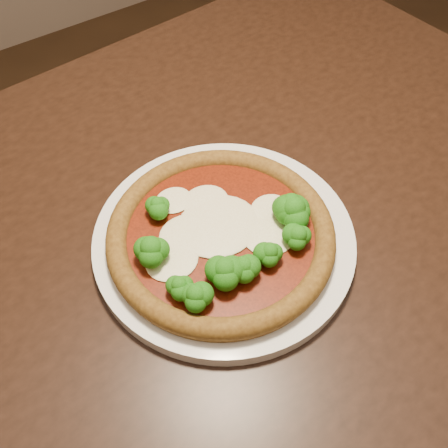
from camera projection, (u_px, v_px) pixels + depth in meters
floor at (318, 420)px, 1.24m from camera, size 4.00×4.00×0.00m
dining_table at (225, 232)px, 0.78m from camera, size 1.21×0.90×0.75m
plate at (224, 239)px, 0.64m from camera, size 0.34×0.34×0.02m
pizza at (225, 235)px, 0.62m from camera, size 0.29×0.29×0.06m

